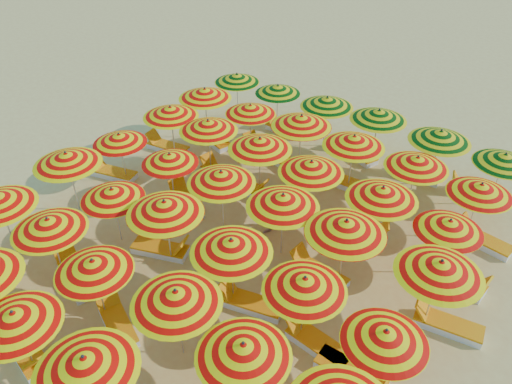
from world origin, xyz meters
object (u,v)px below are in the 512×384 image
umbrella_30 (205,93)px  lounger_27 (357,153)px  umbrella_17 (385,336)px  lounger_8 (162,249)px  umbrella_12 (67,159)px  umbrella_25 (208,126)px  lounger_26 (284,129)px  umbrella_39 (379,115)px  lounger_19 (360,233)px  lounger_6 (117,322)px  umbrella_38 (327,102)px  lounger_15 (446,324)px  lounger_5 (76,278)px  umbrella_35 (481,189)px  umbrella_34 (417,162)px  umbrella_16 (305,284)px  beachgoer_b (266,209)px  umbrella_23 (440,268)px  lounger_17 (220,174)px  umbrella_14 (165,207)px  lounger_12 (113,173)px  lounger_18 (246,186)px  umbrella_36 (237,78)px  lounger_9 (250,303)px  umbrella_7 (49,225)px  lounger_16 (167,147)px  umbrella_19 (170,159)px  umbrella_37 (278,89)px  umbrella_9 (176,297)px  umbrella_18 (119,139)px  umbrella_40 (440,136)px  lounger_24 (335,179)px  umbrella_15 (231,246)px  umbrella_13 (112,194)px  umbrella_27 (311,167)px  umbrella_26 (260,144)px  lounger_22 (261,151)px  lounger_23 (284,162)px  lounger_13 (186,203)px  lounger_14 (318,273)px  lounger_28 (414,174)px  umbrella_24 (170,112)px  umbrella_2 (14,319)px  umbrella_20 (221,177)px  lounger_11 (353,373)px  umbrella_21 (283,201)px  umbrella_32 (301,121)px  lounger_21 (215,140)px  umbrella_33 (354,141)px  umbrella_31 (250,109)px  lounger_1 (27,353)px  umbrella_3 (85,364)px  umbrella_29 (449,226)px  umbrella_8 (93,266)px  lounger_29 (474,191)px

umbrella_30 → lounger_27: 6.45m
umbrella_17 → lounger_8: 7.33m
umbrella_12 → umbrella_25: (2.13, 4.36, -0.05)m
lounger_26 → umbrella_39: bearing=-176.6°
lounger_8 → lounger_19: (4.51, 4.22, 0.00)m
lounger_6 → lounger_19: same height
umbrella_38 → lounger_15: bearing=-40.9°
umbrella_39 → lounger_5: umbrella_39 is taller
umbrella_35 → umbrella_34: bearing=175.4°
umbrella_16 → beachgoer_b: size_ratio=1.41×
umbrella_23 → lounger_19: size_ratio=1.51×
lounger_17 → umbrella_39: bearing=-122.9°
umbrella_14 → lounger_12: size_ratio=1.54×
lounger_15 → lounger_18: size_ratio=1.02×
umbrella_17 → lounger_27: (-4.90, 8.85, -1.62)m
umbrella_36 → lounger_9: bearing=-50.5°
umbrella_7 → lounger_16: bearing=110.4°
umbrella_19 → umbrella_37: (-0.16, 6.51, 0.01)m
umbrella_9 → umbrella_38: size_ratio=1.01×
umbrella_18 → beachgoer_b: bearing=7.3°
umbrella_40 → lounger_24: (-2.82, -1.92, -1.82)m
umbrella_15 → lounger_17: bearing=132.8°
umbrella_13 → umbrella_17: 8.59m
umbrella_9 → beachgoer_b: 5.27m
umbrella_38 → umbrella_27: bearing=-66.4°
umbrella_38 → umbrella_26: bearing=-92.0°
lounger_22 → lounger_23: bearing=-170.3°
lounger_13 → lounger_14: bearing=-157.5°
lounger_16 → lounger_28: bearing=-164.4°
umbrella_24 → lounger_27: (5.77, 4.21, -1.79)m
umbrella_2 → umbrella_20: (0.24, 6.72, 0.09)m
umbrella_16 → lounger_11: 2.38m
umbrella_21 → lounger_23: 5.24m
umbrella_32 → lounger_21: size_ratio=1.27×
umbrella_33 → lounger_16: size_ratio=1.42×
umbrella_24 → lounger_22: (2.62, 2.12, -1.79)m
umbrella_31 → lounger_1: bearing=-82.6°
umbrella_3 → lounger_18: bearing=107.0°
umbrella_18 → umbrella_24: (0.29, 2.26, 0.20)m
lounger_16 → lounger_18: size_ratio=1.02×
umbrella_13 → umbrella_29: 9.53m
umbrella_8 → umbrella_15: (2.37, 2.41, 0.16)m
lounger_18 → lounger_16: bearing=178.2°
umbrella_9 → umbrella_36: bearing=121.7°
lounger_8 → lounger_13: (-0.99, 2.14, 0.00)m
umbrella_2 → lounger_6: bearing=75.0°
umbrella_2 → umbrella_25: size_ratio=0.94×
umbrella_26 → lounger_26: umbrella_26 is taller
umbrella_35 → lounger_29: umbrella_35 is taller
lounger_8 → lounger_22: (-0.91, 6.41, 0.00)m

